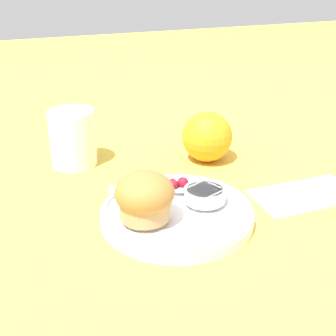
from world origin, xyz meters
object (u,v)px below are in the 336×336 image
muffin (145,197)px  butter_knife (165,189)px  juice_glass (73,138)px  orange_fruit (207,137)px

muffin → butter_knife: bearing=50.7°
butter_knife → juice_glass: juice_glass is taller
muffin → juice_glass: size_ratio=0.81×
butter_knife → juice_glass: size_ratio=1.61×
butter_knife → orange_fruit: size_ratio=1.77×
muffin → juice_glass: bearing=100.6°
orange_fruit → juice_glass: juice_glass is taller
orange_fruit → butter_knife: bearing=-135.9°
muffin → orange_fruit: 0.24m
muffin → juice_glass: (-0.04, 0.24, -0.00)m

